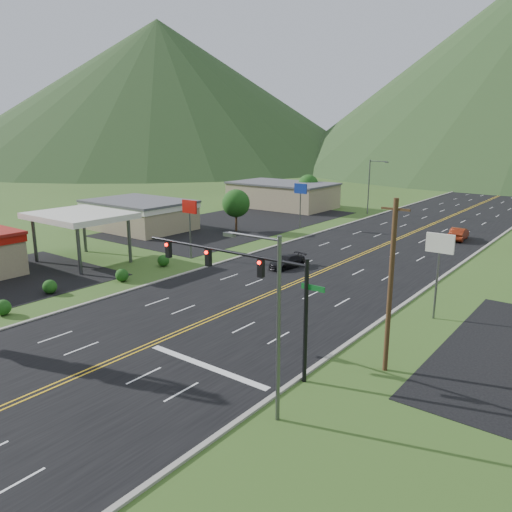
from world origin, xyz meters
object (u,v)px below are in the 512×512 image
Objects in this scene: gas_canopy at (80,217)px; traffic_signal at (247,276)px; car_red_far at (459,234)px; streetlight_east at (273,317)px; car_dark_mid at (287,262)px; streetlight_west at (371,183)px.

traffic_signal is at bearing -15.70° from gas_canopy.
streetlight_east is at bearing 91.03° from car_red_far.
gas_canopy is 2.31× the size of car_dark_mid.
streetlight_east is (4.70, -4.00, -0.15)m from traffic_signal.
gas_canopy is (-10.32, -48.00, -0.31)m from streetlight_west.
streetlight_east is at bearing -69.14° from streetlight_west.
streetlight_east is at bearing -48.44° from car_dark_mid.
car_dark_mid is (18.47, 11.14, -4.24)m from gas_canopy.
streetlight_west is 2.07× the size of car_dark_mid.
gas_canopy is (-33.18, 12.00, -0.31)m from streetlight_east.
car_red_far is (9.89, 24.44, 0.17)m from car_dark_mid.
streetlight_west reaches higher than gas_canopy.
traffic_signal is at bearing 139.61° from streetlight_east.
traffic_signal is at bearing -72.03° from streetlight_west.
streetlight_west is (-22.86, 60.00, 0.00)m from streetlight_east.
car_dark_mid is (-10.01, 19.14, -4.70)m from traffic_signal.
car_red_far is (18.04, -12.42, -4.38)m from streetlight_west.
streetlight_west is at bearing -39.28° from car_red_far.
streetlight_east is 64.21m from streetlight_west.
gas_canopy is 45.69m from car_red_far.
car_dark_mid is (-14.71, 23.14, -4.55)m from streetlight_east.
streetlight_west is at bearing 110.86° from streetlight_east.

